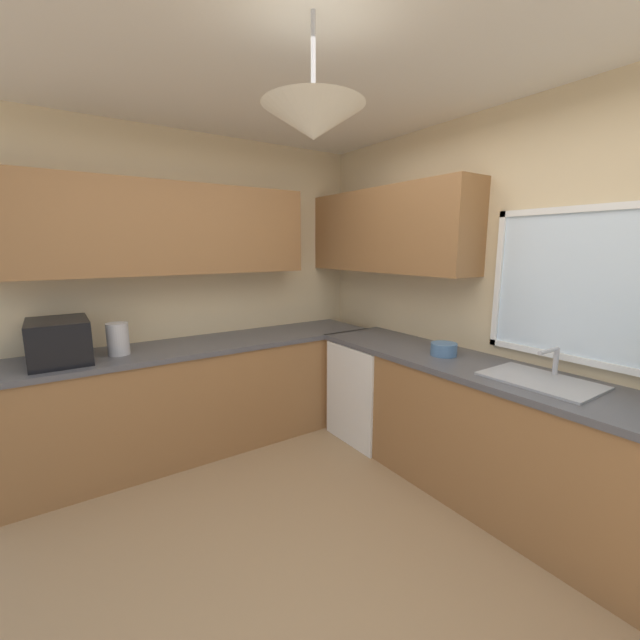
% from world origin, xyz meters
% --- Properties ---
extents(ground_plane, '(8.67, 8.67, 0.00)m').
position_xyz_m(ground_plane, '(0.00, 0.00, 0.00)').
color(ground_plane, '#997A56').
extents(room_shell, '(4.06, 3.38, 2.66)m').
position_xyz_m(room_shell, '(-0.82, 0.53, 1.84)').
color(room_shell, beige).
rests_on(room_shell, ground_plane).
extents(counter_run_left, '(0.65, 2.99, 0.89)m').
position_xyz_m(counter_run_left, '(-1.66, 0.00, 0.45)').
color(counter_run_left, olive).
rests_on(counter_run_left, ground_plane).
extents(counter_run_back, '(3.15, 0.65, 0.89)m').
position_xyz_m(counter_run_back, '(0.21, 1.32, 0.45)').
color(counter_run_back, olive).
rests_on(counter_run_back, ground_plane).
extents(dishwasher, '(0.60, 0.60, 0.85)m').
position_xyz_m(dishwasher, '(-1.00, 1.29, 0.42)').
color(dishwasher, white).
rests_on(dishwasher, ground_plane).
extents(microwave, '(0.48, 0.36, 0.29)m').
position_xyz_m(microwave, '(-1.66, -0.97, 1.04)').
color(microwave, black).
rests_on(microwave, counter_run_left).
extents(kettle, '(0.15, 0.15, 0.23)m').
position_xyz_m(kettle, '(-1.64, -0.62, 1.01)').
color(kettle, '#B7B7BC').
rests_on(kettle, counter_run_left).
extents(sink_assembly, '(0.60, 0.40, 0.19)m').
position_xyz_m(sink_assembly, '(0.39, 1.33, 0.90)').
color(sink_assembly, '#9EA0A5').
rests_on(sink_assembly, counter_run_back).
extents(bowl, '(0.19, 0.19, 0.09)m').
position_xyz_m(bowl, '(-0.31, 1.32, 0.94)').
color(bowl, '#4C7099').
rests_on(bowl, counter_run_back).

